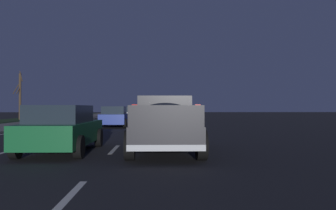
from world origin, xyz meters
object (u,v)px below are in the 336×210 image
sedan_blue (115,117)px  sedan_white (124,114)px  pickup_truck (165,122)px  sedan_green (62,128)px  bare_tree_far (20,95)px

sedan_blue → sedan_white: bearing=0.6°
pickup_truck → sedan_green: 3.37m
sedan_green → bare_tree_far: (29.17, 12.96, 2.11)m
sedan_green → sedan_blue: size_ratio=1.01×
sedan_white → bare_tree_far: bare_tree_far is taller
pickup_truck → sedan_green: pickup_truck is taller
sedan_white → sedan_blue: bearing=-179.4°
pickup_truck → sedan_blue: size_ratio=1.24×
sedan_blue → pickup_truck: bearing=-166.6°
pickup_truck → bare_tree_far: bearing=29.3°
sedan_blue → sedan_white: same height
sedan_white → sedan_green: bearing=-179.9°
sedan_green → bare_tree_far: bearing=24.0°
pickup_truck → sedan_green: bearing=91.3°
sedan_blue → sedan_white: (8.26, 0.09, 0.00)m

